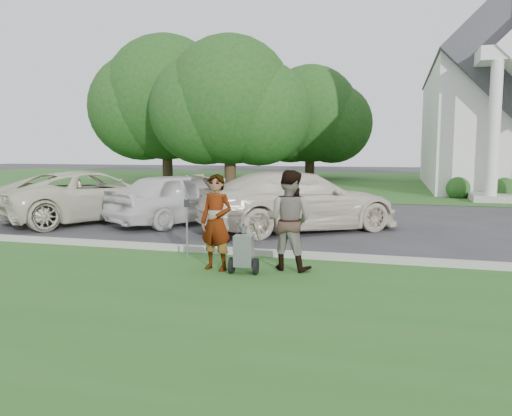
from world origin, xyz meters
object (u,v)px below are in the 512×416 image
at_px(car_b, 182,198).
at_px(tree_back, 310,119).
at_px(car_c, 299,201).
at_px(parking_meter_near, 187,221).
at_px(church, 512,87).
at_px(person_left, 216,223).
at_px(tree_far, 166,104).
at_px(car_a, 93,196).
at_px(striping_cart, 244,252).
at_px(person_right, 289,221).
at_px(tree_left, 230,106).

bearing_deg(car_b, tree_back, -60.25).
bearing_deg(car_c, parking_meter_near, 124.18).
distance_m(tree_back, car_c, 26.40).
relative_size(church, tree_back, 2.51).
height_order(tree_back, parking_meter_near, tree_back).
bearing_deg(person_left, church, 80.62).
relative_size(tree_far, car_b, 2.48).
height_order(person_left, car_b, person_left).
bearing_deg(car_b, person_left, 149.01).
xyz_separation_m(church, car_b, (-12.69, -18.60, -5.14)).
bearing_deg(car_c, tree_far, -2.74).
distance_m(tree_back, car_a, 26.11).
bearing_deg(car_c, car_b, 48.27).
xyz_separation_m(striping_cart, person_right, (0.72, 0.54, 0.52)).
bearing_deg(car_a, person_left, 170.17).
relative_size(tree_back, car_b, 2.05).
bearing_deg(church, tree_back, 152.15).
xyz_separation_m(church, car_a, (-15.69, -18.80, -5.14)).
bearing_deg(car_a, parking_meter_near, 169.72).
height_order(tree_left, tree_far, tree_far).
height_order(tree_left, person_left, tree_left).
distance_m(church, tree_far, 23.09).
height_order(tree_left, car_a, tree_left).
relative_size(striping_cart, car_a, 0.18).
bearing_deg(tree_back, car_b, -89.27).
relative_size(car_b, car_c, 0.82).
xyz_separation_m(person_left, car_b, (-3.11, 5.39, -0.10)).
bearing_deg(tree_far, car_b, -63.24).
relative_size(tree_left, person_left, 5.89).
height_order(church, car_a, church).
distance_m(person_left, car_a, 8.02).
height_order(tree_left, parking_meter_near, tree_left).
xyz_separation_m(tree_back, person_right, (4.73, -30.46, -3.79)).
height_order(tree_left, striping_cart, tree_left).
height_order(person_left, car_c, person_left).
xyz_separation_m(tree_far, striping_cart, (14.01, -26.00, -5.28)).
bearing_deg(car_c, tree_left, -12.45).
relative_size(car_a, car_b, 1.23).
xyz_separation_m(person_right, car_c, (-0.69, 4.67, -0.10)).
distance_m(person_left, person_right, 1.36).
distance_m(striping_cart, car_a, 8.56).
distance_m(tree_far, tree_back, 11.22).
height_order(parking_meter_near, car_c, car_c).
xyz_separation_m(striping_cart, parking_meter_near, (-1.48, 0.83, 0.39)).
height_order(tree_back, striping_cart, tree_back).
height_order(person_right, car_a, person_right).
relative_size(person_right, car_b, 0.40).
distance_m(tree_left, person_right, 24.46).
height_order(person_right, car_c, person_right).
distance_m(church, car_c, 21.55).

